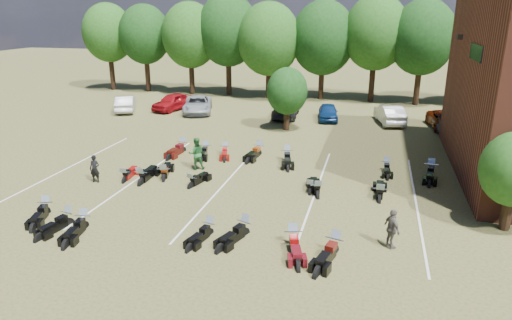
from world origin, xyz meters
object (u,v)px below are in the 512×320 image
(motorcycle_7, at_px, (125,182))
(person_black, at_px, (95,169))
(person_green, at_px, (196,153))
(motorcycle_0, at_px, (47,214))
(car_4, at_px, (328,112))
(car_0, at_px, (173,102))
(motorcycle_14, at_px, (183,152))
(person_grey, at_px, (392,229))
(motorcycle_3, at_px, (209,235))

(motorcycle_7, bearing_deg, person_black, 10.80)
(person_green, bearing_deg, motorcycle_0, 33.92)
(car_4, distance_m, motorcycle_0, 24.99)
(car_4, relative_size, motorcycle_0, 1.76)
(person_green, distance_m, motorcycle_0, 8.98)
(car_0, height_order, motorcycle_0, car_0)
(car_0, relative_size, motorcycle_7, 2.19)
(car_0, xyz_separation_m, motorcycle_14, (6.28, -12.22, -0.79))
(car_0, height_order, person_grey, person_grey)
(motorcycle_14, bearing_deg, person_green, -47.83)
(motorcycle_0, bearing_deg, person_black, 73.41)
(motorcycle_3, bearing_deg, car_0, 129.04)
(person_green, distance_m, person_grey, 13.05)
(motorcycle_0, relative_size, motorcycle_3, 1.11)
(person_black, bearing_deg, car_4, 53.38)
(person_black, relative_size, motorcycle_14, 0.62)
(person_black, bearing_deg, person_grey, -18.55)
(person_black, relative_size, motorcycle_7, 0.73)
(person_green, bearing_deg, car_0, -87.38)
(car_4, height_order, person_black, person_black)
(person_green, relative_size, motorcycle_7, 0.92)
(car_0, distance_m, motorcycle_7, 19.05)
(car_0, distance_m, person_green, 17.42)
(person_green, height_order, motorcycle_14, person_green)
(car_0, distance_m, car_4, 14.69)
(car_0, xyz_separation_m, car_4, (14.68, -0.35, -0.11))
(person_grey, xyz_separation_m, motorcycle_7, (-14.15, 3.88, -0.83))
(person_grey, xyz_separation_m, motorcycle_3, (-7.43, -0.85, -0.83))
(car_0, xyz_separation_m, motorcycle_7, (5.42, -18.24, -0.79))
(car_4, height_order, person_grey, person_grey)
(person_grey, relative_size, motorcycle_7, 0.79)
(car_4, xyz_separation_m, person_black, (-10.78, -18.33, 0.10))
(motorcycle_7, bearing_deg, motorcycle_3, 139.35)
(person_grey, height_order, motorcycle_7, person_grey)
(person_grey, distance_m, motorcycle_7, 14.69)
(person_green, xyz_separation_m, motorcycle_7, (-3.08, -3.03, -0.97))
(car_0, height_order, person_black, car_0)
(car_0, relative_size, person_grey, 2.78)
(car_4, height_order, motorcycle_3, car_4)
(person_black, xyz_separation_m, motorcycle_0, (0.19, -4.29, -0.78))
(person_green, xyz_separation_m, motorcycle_14, (-2.22, 2.99, -0.97))
(person_grey, bearing_deg, motorcycle_3, 65.47)
(car_4, relative_size, motorcycle_7, 1.88)
(car_0, xyz_separation_m, person_grey, (19.56, -22.12, 0.04))
(person_black, xyz_separation_m, person_green, (4.59, 3.47, 0.20))
(motorcycle_0, bearing_deg, car_4, 45.79)
(motorcycle_0, bearing_deg, car_0, 80.97)
(car_0, height_order, motorcycle_3, car_0)
(motorcycle_0, xyz_separation_m, motorcycle_7, (1.32, 4.74, 0.00))
(person_black, relative_size, person_grey, 0.93)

